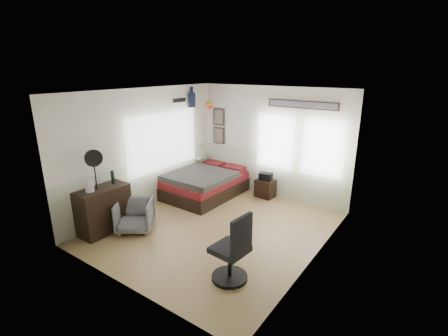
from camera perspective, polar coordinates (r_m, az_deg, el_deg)
The scene contains 12 objects.
ground_plane at distance 6.69m, azimuth -1.29°, elevation -10.48°, with size 4.00×4.50×0.01m, color #9F7A47.
room_shell at distance 6.30m, azimuth -0.95°, elevation 3.50°, with size 4.02×4.52×2.71m.
wall_decor at distance 8.22m, azimuth 0.55°, elevation 10.22°, with size 3.55×1.32×1.44m.
bed at distance 8.18m, azimuth -3.38°, elevation -2.76°, with size 1.48×2.02×0.64m.
dresser at distance 6.81m, azimuth -20.37°, elevation -6.88°, with size 0.48×1.00×0.90m, color black.
armchair at distance 6.71m, azimuth -15.41°, elevation -8.04°, with size 0.67×0.69×0.63m, color #606062.
nightstand at distance 8.17m, azimuth 7.26°, elevation -3.56°, with size 0.45×0.36×0.45m, color black.
task_chair at distance 4.99m, azimuth 1.58°, elevation -14.93°, with size 0.56×0.56×1.11m.
kettle at distance 6.51m, azimuth -22.60°, elevation -3.01°, with size 0.18×0.15×0.21m.
bottle at distance 6.78m, azimuth -18.99°, elevation -1.55°, with size 0.07×0.07×0.27m, color black.
stand_fan at distance 6.40m, azimuth -21.96°, elevation 1.54°, with size 0.18×0.31×0.79m.
black_bag at distance 8.06m, azimuth 7.35°, elevation -1.48°, with size 0.31×0.20×0.18m, color black.
Camera 1 is at (3.53, -4.75, 3.12)m, focal length 26.00 mm.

